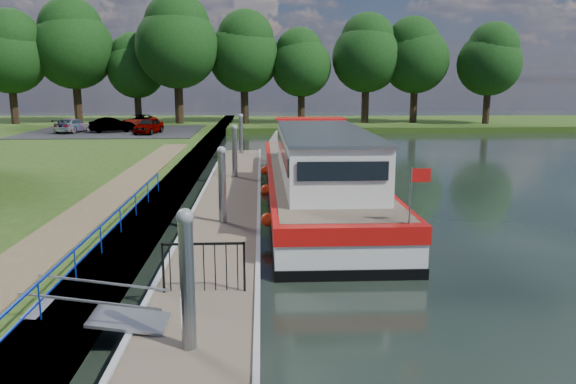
{
  "coord_description": "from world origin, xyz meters",
  "views": [
    {
      "loc": [
        1.31,
        -9.8,
        5.08
      ],
      "look_at": [
        2.18,
        8.53,
        1.4
      ],
      "focal_mm": 35.0,
      "sensor_mm": 36.0,
      "label": 1
    }
  ],
  "objects_px": {
    "car_c": "(73,125)",
    "car_d": "(139,121)",
    "pontoon": "(230,200)",
    "car_a": "(149,126)",
    "car_b": "(112,125)",
    "barge": "(314,173)"
  },
  "relations": [
    {
      "from": "car_c",
      "to": "car_d",
      "type": "height_order",
      "value": "car_d"
    },
    {
      "from": "pontoon",
      "to": "car_a",
      "type": "xyz_separation_m",
      "value": [
        -7.72,
        22.77,
        1.28
      ]
    },
    {
      "from": "car_b",
      "to": "car_d",
      "type": "bearing_deg",
      "value": -35.31
    },
    {
      "from": "pontoon",
      "to": "car_b",
      "type": "height_order",
      "value": "car_b"
    },
    {
      "from": "pontoon",
      "to": "car_c",
      "type": "relative_size",
      "value": 7.67
    },
    {
      "from": "car_a",
      "to": "car_b",
      "type": "relative_size",
      "value": 1.02
    },
    {
      "from": "pontoon",
      "to": "car_c",
      "type": "bearing_deg",
      "value": 120.35
    },
    {
      "from": "car_b",
      "to": "pontoon",
      "type": "bearing_deg",
      "value": -174.68
    },
    {
      "from": "barge",
      "to": "car_a",
      "type": "xyz_separation_m",
      "value": [
        -11.32,
        21.59,
        0.38
      ]
    },
    {
      "from": "car_c",
      "to": "car_d",
      "type": "bearing_deg",
      "value": -125.42
    },
    {
      "from": "pontoon",
      "to": "car_a",
      "type": "distance_m",
      "value": 24.08
    },
    {
      "from": "barge",
      "to": "car_c",
      "type": "height_order",
      "value": "barge"
    },
    {
      "from": "barge",
      "to": "pontoon",
      "type": "bearing_deg",
      "value": -161.89
    },
    {
      "from": "car_c",
      "to": "pontoon",
      "type": "bearing_deg",
      "value": 131.75
    },
    {
      "from": "pontoon",
      "to": "barge",
      "type": "distance_m",
      "value": 3.89
    },
    {
      "from": "barge",
      "to": "car_d",
      "type": "xyz_separation_m",
      "value": [
        -13.26,
        27.32,
        0.32
      ]
    },
    {
      "from": "car_b",
      "to": "car_c",
      "type": "relative_size",
      "value": 0.93
    },
    {
      "from": "pontoon",
      "to": "car_d",
      "type": "bearing_deg",
      "value": 108.73
    },
    {
      "from": "pontoon",
      "to": "car_a",
      "type": "height_order",
      "value": "car_a"
    },
    {
      "from": "car_c",
      "to": "car_a",
      "type": "bearing_deg",
      "value": 178.58
    },
    {
      "from": "car_b",
      "to": "car_d",
      "type": "xyz_separation_m",
      "value": [
        1.28,
        4.41,
        -0.02
      ]
    },
    {
      "from": "car_b",
      "to": "barge",
      "type": "bearing_deg",
      "value": -166.72
    }
  ]
}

